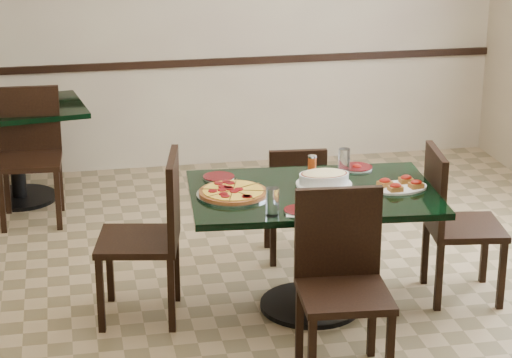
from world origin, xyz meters
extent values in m
plane|color=#8E7652|center=(0.00, 0.00, 0.00)|extent=(5.50, 5.50, 0.00)
plane|color=tan|center=(0.00, 2.75, 1.40)|extent=(5.00, 0.00, 5.00)
plane|color=tan|center=(0.00, -2.75, 1.40)|extent=(5.00, 0.00, 5.00)
cube|color=black|center=(0.00, 2.73, 0.90)|extent=(5.00, 0.03, 0.06)
cube|color=black|center=(0.18, -0.14, 0.73)|extent=(1.49, 1.02, 0.04)
cylinder|color=black|center=(0.18, -0.14, 0.35)|extent=(0.12, 0.12, 0.71)
cylinder|color=black|center=(0.18, -0.14, 0.01)|extent=(0.61, 0.61, 0.03)
cube|color=black|center=(-1.60, 2.14, 0.73)|extent=(1.16, 0.92, 0.04)
cylinder|color=black|center=(-1.60, 2.14, 0.35)|extent=(0.12, 0.12, 0.71)
cylinder|color=black|center=(-1.60, 2.14, 0.01)|extent=(0.58, 0.58, 0.03)
cube|color=black|center=(0.25, 0.65, 0.38)|extent=(0.40, 0.40, 0.04)
cube|color=black|center=(0.24, 0.48, 0.60)|extent=(0.38, 0.07, 0.40)
cube|color=black|center=(0.42, 0.79, 0.18)|extent=(0.04, 0.04, 0.36)
cube|color=black|center=(0.40, 0.48, 0.18)|extent=(0.04, 0.04, 0.36)
cube|color=black|center=(0.11, 0.82, 0.18)|extent=(0.04, 0.04, 0.36)
cube|color=black|center=(0.09, 0.51, 0.18)|extent=(0.04, 0.04, 0.36)
cube|color=black|center=(0.14, -0.96, 0.47)|extent=(0.49, 0.49, 0.04)
cube|color=black|center=(0.16, -0.76, 0.74)|extent=(0.46, 0.08, 0.49)
cube|color=black|center=(-0.04, -0.75, 0.23)|extent=(0.04, 0.04, 0.45)
cube|color=black|center=(0.33, -1.18, 0.23)|extent=(0.04, 0.04, 0.45)
cube|color=black|center=(0.36, -0.78, 0.23)|extent=(0.04, 0.04, 0.45)
cube|color=black|center=(1.13, -0.16, 0.45)|extent=(0.50, 0.50, 0.04)
cube|color=black|center=(0.94, -0.13, 0.71)|extent=(0.10, 0.44, 0.47)
cube|color=black|center=(1.30, -0.38, 0.22)|extent=(0.05, 0.05, 0.43)
cube|color=black|center=(0.92, -0.32, 0.22)|extent=(0.05, 0.05, 0.43)
cube|color=black|center=(1.35, 0.00, 0.22)|extent=(0.05, 0.05, 0.43)
cube|color=black|center=(0.97, 0.05, 0.22)|extent=(0.05, 0.05, 0.43)
cube|color=black|center=(-0.84, -0.05, 0.48)|extent=(0.54, 0.54, 0.04)
cube|color=black|center=(-0.63, -0.09, 0.75)|extent=(0.13, 0.46, 0.50)
cube|color=black|center=(-1.00, 0.18, 0.23)|extent=(0.05, 0.05, 0.46)
cube|color=black|center=(-0.60, 0.11, 0.23)|extent=(0.05, 0.05, 0.46)
cube|color=black|center=(-1.08, -0.21, 0.23)|extent=(0.05, 0.05, 0.46)
cube|color=black|center=(-0.68, -0.29, 0.23)|extent=(0.05, 0.05, 0.46)
cube|color=black|center=(-1.49, 1.64, 0.47)|extent=(0.48, 0.48, 0.04)
cube|color=black|center=(-1.48, 1.85, 0.73)|extent=(0.46, 0.06, 0.49)
cube|color=black|center=(-1.69, 1.46, 0.22)|extent=(0.04, 0.04, 0.45)
cube|color=black|center=(-1.67, 1.85, 0.22)|extent=(0.04, 0.04, 0.45)
cube|color=black|center=(-1.30, 1.44, 0.22)|extent=(0.04, 0.04, 0.45)
cube|color=black|center=(-1.28, 1.83, 0.22)|extent=(0.04, 0.04, 0.45)
cylinder|color=silver|center=(-0.29, -0.13, 0.76)|extent=(0.42, 0.42, 0.01)
cylinder|color=brown|center=(-0.29, -0.13, 0.77)|extent=(0.39, 0.39, 0.02)
cylinder|color=gold|center=(-0.29, -0.13, 0.78)|extent=(0.35, 0.35, 0.01)
cylinder|color=silver|center=(0.27, -0.05, 0.76)|extent=(0.33, 0.33, 0.01)
ellipsoid|color=beige|center=(0.27, -0.05, 0.82)|extent=(0.27, 0.18, 0.04)
ellipsoid|color=#9E662B|center=(0.26, -0.36, 0.81)|extent=(0.18, 0.09, 0.07)
cylinder|color=silver|center=(0.02, -0.46, 0.76)|extent=(0.17, 0.17, 0.01)
cylinder|color=#3B0407|center=(0.02, -0.46, 0.76)|extent=(0.17, 0.17, 0.00)
cylinder|color=silver|center=(0.55, 0.20, 0.76)|extent=(0.19, 0.19, 0.01)
cylinder|color=#3B0407|center=(0.55, 0.20, 0.76)|extent=(0.19, 0.19, 0.00)
ellipsoid|color=#890906|center=(0.55, 0.20, 0.77)|extent=(0.06, 0.06, 0.03)
cylinder|color=silver|center=(-0.32, 0.19, 0.76)|extent=(0.19, 0.19, 0.01)
cylinder|color=#3B0407|center=(-0.32, 0.19, 0.76)|extent=(0.19, 0.19, 0.00)
cube|color=white|center=(0.02, -0.48, 0.75)|extent=(0.17, 0.17, 0.00)
cube|color=silver|center=(0.04, -0.48, 0.76)|extent=(0.05, 0.13, 0.00)
cylinder|color=silver|center=(0.45, 0.15, 0.82)|extent=(0.07, 0.07, 0.15)
cylinder|color=silver|center=(-0.14, -0.49, 0.83)|extent=(0.07, 0.07, 0.16)
cylinder|color=#AB3F12|center=(0.27, 0.23, 0.79)|extent=(0.05, 0.05, 0.08)
cylinder|color=silver|center=(0.27, 0.23, 0.84)|extent=(0.05, 0.05, 0.01)
camera|label=1|loc=(-1.21, -5.44, 2.71)|focal=70.00mm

